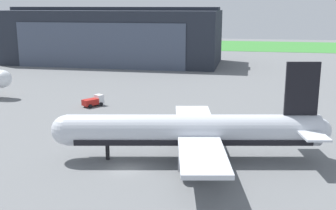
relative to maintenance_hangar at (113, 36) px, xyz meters
The scene contains 5 objects.
ground_plane 105.30m from the maintenance_hangar, 70.94° to the right, with size 440.00×440.00×0.00m, color slate.
grass_field_strip 83.53m from the maintenance_hangar, 65.63° to the left, with size 440.00×56.00×0.08m, color #398235.
maintenance_hangar is the anchor object (origin of this frame).
airliner_near_left 102.94m from the maintenance_hangar, 65.79° to the right, with size 37.88×30.79×13.73m.
baggage_tug 69.14m from the maintenance_hangar, 75.33° to the right, with size 4.13×4.81×2.28m.
Camera 1 is at (15.37, -49.55, 21.14)m, focal length 44.92 mm.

